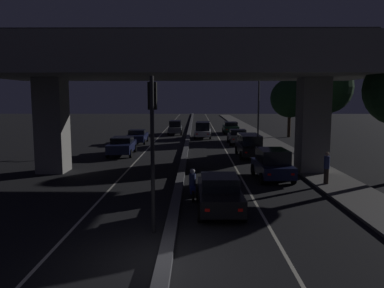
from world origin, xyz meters
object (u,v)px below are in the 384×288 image
Objects in this scene: street_lamp at (256,98)px; motorcycle_blue_filtering_near at (192,186)px; car_black_lead at (219,193)px; car_grey_fourth at (238,137)px; car_black_third at (249,145)px; car_dark_green_sixth at (231,127)px; car_white_fifth at (203,130)px; traffic_light_left_of_median at (152,128)px; car_dark_blue_second_oncoming at (137,136)px; car_dark_blue_second at (272,164)px; pedestrian_on_sidewalk at (327,167)px; car_grey_third_oncoming at (175,127)px; car_dark_blue_lead_oncoming at (122,145)px.

street_lamp is 24.42m from motorcycle_blue_filtering_near.
car_black_lead is 23.20m from car_grey_fourth.
car_grey_fourth is at bearing -135.59° from street_lamp.
car_black_third is at bearing -13.84° from car_black_lead.
car_white_fifth is at bearing 146.98° from car_dark_green_sixth.
traffic_light_left_of_median reaches higher than car_dark_blue_second_oncoming.
car_dark_blue_second is 0.90× the size of car_dark_blue_second_oncoming.
car_black_third is at bearing -179.73° from car_grey_fourth.
motorcycle_blue_filtering_near is at bearing 73.07° from traffic_light_left_of_median.
traffic_light_left_of_median is at bearing 171.05° from car_dark_green_sixth.
car_grey_fourth reaches higher than car_dark_blue_second_oncoming.
pedestrian_on_sidewalk reaches higher than motorcycle_blue_filtering_near.
car_white_fifth is 0.90× the size of car_grey_third_oncoming.
car_black_lead is at bearing 15.70° from car_dark_blue_second_oncoming.
traffic_light_left_of_median is 4.60m from car_black_lead.
pedestrian_on_sidewalk is at bearing -162.78° from car_white_fifth.
car_dark_blue_second is at bearing 55.48° from traffic_light_left_of_median.
traffic_light_left_of_median reaches higher than car_dark_blue_lead_oncoming.
car_grey_fourth is (5.83, 25.46, -2.96)m from traffic_light_left_of_median.
car_dark_green_sixth is 30.01m from pedestrian_on_sidewalk.
traffic_light_left_of_median is 26.28m from car_grey_fourth.
motorcycle_blue_filtering_near is (-4.49, -21.03, -0.16)m from car_grey_fourth.
car_dark_green_sixth is at bearing -1.52° from car_black_third.
car_black_third is at bearing 82.64° from car_dark_blue_lead_oncoming.
car_grey_third_oncoming reaches higher than car_dark_green_sixth.
street_lamp is 20.86m from pedestrian_on_sidewalk.
car_dark_blue_lead_oncoming is (-12.65, -9.55, -3.91)m from street_lamp.
car_black_lead is at bearing -102.35° from street_lamp.
traffic_light_left_of_median is at bearing -106.15° from street_lamp.
car_grey_third_oncoming reaches higher than car_dark_blue_lead_oncoming.
pedestrian_on_sidewalk is (2.58, -1.68, 0.11)m from car_dark_blue_second.
car_dark_blue_lead_oncoming is at bearing 84.27° from car_black_third.
motorcycle_blue_filtering_near is at bearing 29.86° from car_black_lead.
car_dark_blue_second is 1.00× the size of car_grey_fourth.
car_black_lead is 34.66m from car_dark_green_sixth.
car_dark_green_sixth is at bearing 98.03° from car_grey_third_oncoming.
car_dark_blue_second is 2.29× the size of pedestrian_on_sidewalk.
car_grey_fourth is 6.73m from car_white_fifth.
car_dark_green_sixth is at bearing 100.97° from street_lamp.
car_black_lead is 0.94× the size of car_grey_third_oncoming.
car_grey_fourth is 18.62m from pedestrian_on_sidewalk.
car_black_lead is 14.96m from car_black_third.
traffic_light_left_of_median reaches higher than car_grey_third_oncoming.
car_grey_third_oncoming reaches higher than car_dark_blue_second.
car_dark_blue_second reaches higher than car_grey_fourth.
car_grey_third_oncoming is 2.59× the size of motorcycle_blue_filtering_near.
car_grey_third_oncoming reaches higher than motorcycle_blue_filtering_near.
car_dark_green_sixth is 1.01× the size of car_dark_blue_second_oncoming.
car_dark_green_sixth is at bearing -30.76° from car_white_fifth.
car_black_lead is 24.79m from car_dark_blue_second_oncoming.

